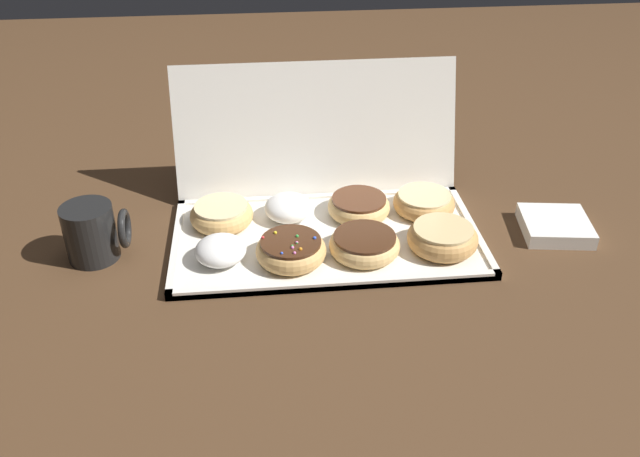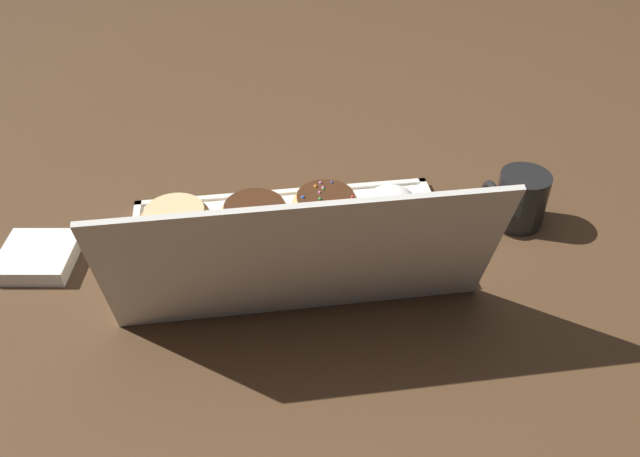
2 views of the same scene
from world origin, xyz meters
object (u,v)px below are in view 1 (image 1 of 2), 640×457
(powdered_filled_donut_5, at_px, (288,208))
(coffee_mug, at_px, (92,231))
(chocolate_frosted_donut_2, at_px, (365,244))
(powdered_filled_donut_0, at_px, (221,250))
(chocolate_frosted_donut_6, at_px, (359,206))
(glazed_ring_donut_4, at_px, (222,214))
(glazed_ring_donut_7, at_px, (424,202))
(napkin_stack, at_px, (555,226))
(glazed_ring_donut_3, at_px, (443,237))
(donut_box, at_px, (327,238))
(sprinkle_donut_1, at_px, (291,250))

(powdered_filled_donut_5, distance_m, coffee_mug, 0.33)
(chocolate_frosted_donut_2, relative_size, powdered_filled_donut_5, 1.37)
(powdered_filled_donut_0, distance_m, chocolate_frosted_donut_6, 0.27)
(glazed_ring_donut_4, xyz_separation_m, glazed_ring_donut_7, (0.37, 0.01, -0.00))
(powdered_filled_donut_5, height_order, coffee_mug, coffee_mug)
(powdered_filled_donut_5, xyz_separation_m, napkin_stack, (0.47, -0.08, -0.02))
(glazed_ring_donut_3, bearing_deg, napkin_stack, 11.49)
(glazed_ring_donut_3, bearing_deg, glazed_ring_donut_7, 91.22)
(chocolate_frosted_donut_2, relative_size, glazed_ring_donut_4, 1.05)
(powdered_filled_donut_0, height_order, powdered_filled_donut_5, powdered_filled_donut_5)
(chocolate_frosted_donut_6, relative_size, napkin_stack, 0.99)
(chocolate_frosted_donut_2, distance_m, glazed_ring_donut_3, 0.13)
(donut_box, height_order, powdered_filled_donut_0, powdered_filled_donut_0)
(donut_box, xyz_separation_m, sprinkle_donut_1, (-0.07, -0.06, 0.02))
(chocolate_frosted_donut_2, distance_m, powdered_filled_donut_5, 0.17)
(sprinkle_donut_1, bearing_deg, powdered_filled_donut_5, 88.23)
(powdered_filled_donut_5, xyz_separation_m, chocolate_frosted_donut_6, (0.13, -0.00, -0.00))
(glazed_ring_donut_7, bearing_deg, chocolate_frosted_donut_6, -179.45)
(glazed_ring_donut_3, relative_size, napkin_stack, 1.04)
(powdered_filled_donut_5, bearing_deg, glazed_ring_donut_3, -26.05)
(donut_box, height_order, chocolate_frosted_donut_6, chocolate_frosted_donut_6)
(glazed_ring_donut_4, relative_size, napkin_stack, 0.98)
(glazed_ring_donut_4, bearing_deg, napkin_stack, -6.95)
(glazed_ring_donut_7, bearing_deg, powdered_filled_donut_0, -161.42)
(sprinkle_donut_1, relative_size, glazed_ring_donut_3, 0.97)
(glazed_ring_donut_3, bearing_deg, powdered_filled_donut_0, -179.91)
(coffee_mug, height_order, napkin_stack, coffee_mug)
(sprinkle_donut_1, height_order, glazed_ring_donut_7, sprinkle_donut_1)
(chocolate_frosted_donut_6, height_order, coffee_mug, coffee_mug)
(sprinkle_donut_1, xyz_separation_m, glazed_ring_donut_7, (0.25, 0.13, -0.00))
(chocolate_frosted_donut_6, relative_size, glazed_ring_donut_7, 1.00)
(donut_box, relative_size, napkin_stack, 4.62)
(donut_box, height_order, coffee_mug, coffee_mug)
(sprinkle_donut_1, bearing_deg, glazed_ring_donut_3, 2.10)
(donut_box, height_order, powdered_filled_donut_5, powdered_filled_donut_5)
(powdered_filled_donut_0, height_order, chocolate_frosted_donut_2, powdered_filled_donut_0)
(powdered_filled_donut_0, relative_size, chocolate_frosted_donut_6, 0.74)
(powdered_filled_donut_0, height_order, glazed_ring_donut_4, powdered_filled_donut_0)
(chocolate_frosted_donut_2, height_order, napkin_stack, chocolate_frosted_donut_2)
(donut_box, relative_size, chocolate_frosted_donut_6, 4.68)
(chocolate_frosted_donut_2, height_order, chocolate_frosted_donut_6, same)
(sprinkle_donut_1, distance_m, glazed_ring_donut_4, 0.17)
(sprinkle_donut_1, bearing_deg, glazed_ring_donut_7, 27.62)
(glazed_ring_donut_7, distance_m, napkin_stack, 0.23)
(powdered_filled_donut_0, distance_m, powdered_filled_donut_5, 0.17)
(sprinkle_donut_1, distance_m, chocolate_frosted_donut_6, 0.18)
(glazed_ring_donut_4, bearing_deg, coffee_mug, -161.84)
(donut_box, bearing_deg, coffee_mug, -178.79)
(donut_box, bearing_deg, glazed_ring_donut_7, 19.81)
(glazed_ring_donut_4, bearing_deg, glazed_ring_donut_7, 1.08)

